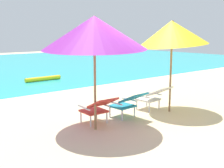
{
  "coord_description": "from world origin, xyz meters",
  "views": [
    {
      "loc": [
        -4.62,
        -5.16,
        2.07
      ],
      "look_at": [
        0.0,
        0.48,
        0.75
      ],
      "focal_mm": 46.25,
      "sensor_mm": 36.0,
      "label": 1
    }
  ],
  "objects_px": {
    "swim_buoy": "(43,79)",
    "beach_umbrella_right": "(172,33)",
    "lounge_chair_center": "(127,102)",
    "lounge_chair_right": "(153,96)",
    "lounge_chair_left": "(98,107)",
    "beach_umbrella_left": "(94,33)"
  },
  "relations": [
    {
      "from": "swim_buoy",
      "to": "lounge_chair_center",
      "type": "height_order",
      "value": "lounge_chair_center"
    },
    {
      "from": "swim_buoy",
      "to": "beach_umbrella_right",
      "type": "height_order",
      "value": "beach_umbrella_right"
    },
    {
      "from": "lounge_chair_right",
      "to": "beach_umbrella_left",
      "type": "bearing_deg",
      "value": -172.99
    },
    {
      "from": "beach_umbrella_left",
      "to": "beach_umbrella_right",
      "type": "xyz_separation_m",
      "value": [
        2.36,
        -0.08,
        -0.01
      ]
    },
    {
      "from": "lounge_chair_left",
      "to": "beach_umbrella_right",
      "type": "bearing_deg",
      "value": -8.27
    },
    {
      "from": "lounge_chair_center",
      "to": "lounge_chair_right",
      "type": "relative_size",
      "value": 0.98
    },
    {
      "from": "lounge_chair_left",
      "to": "lounge_chair_right",
      "type": "distance_m",
      "value": 1.86
    },
    {
      "from": "lounge_chair_left",
      "to": "beach_umbrella_right",
      "type": "height_order",
      "value": "beach_umbrella_right"
    },
    {
      "from": "beach_umbrella_right",
      "to": "swim_buoy",
      "type": "bearing_deg",
      "value": 93.46
    },
    {
      "from": "lounge_chair_left",
      "to": "lounge_chair_right",
      "type": "relative_size",
      "value": 0.96
    },
    {
      "from": "lounge_chair_right",
      "to": "beach_umbrella_left",
      "type": "relative_size",
      "value": 0.3
    },
    {
      "from": "beach_umbrella_right",
      "to": "lounge_chair_right",
      "type": "bearing_deg",
      "value": 127.87
    },
    {
      "from": "lounge_chair_center",
      "to": "beach_umbrella_left",
      "type": "height_order",
      "value": "beach_umbrella_left"
    },
    {
      "from": "lounge_chair_center",
      "to": "beach_umbrella_right",
      "type": "height_order",
      "value": "beach_umbrella_right"
    },
    {
      "from": "lounge_chair_right",
      "to": "beach_umbrella_left",
      "type": "xyz_separation_m",
      "value": [
        -2.09,
        -0.26,
        1.65
      ]
    },
    {
      "from": "lounge_chair_right",
      "to": "swim_buoy",
      "type": "bearing_deg",
      "value": 91.23
    },
    {
      "from": "beach_umbrella_left",
      "to": "beach_umbrella_right",
      "type": "height_order",
      "value": "beach_umbrella_left"
    },
    {
      "from": "swim_buoy",
      "to": "beach_umbrella_right",
      "type": "relative_size",
      "value": 0.66
    },
    {
      "from": "swim_buoy",
      "to": "lounge_chair_left",
      "type": "bearing_deg",
      "value": -105.37
    },
    {
      "from": "swim_buoy",
      "to": "beach_umbrella_left",
      "type": "xyz_separation_m",
      "value": [
        -1.96,
        -6.49,
        1.96
      ]
    },
    {
      "from": "lounge_chair_center",
      "to": "lounge_chair_right",
      "type": "height_order",
      "value": "same"
    },
    {
      "from": "lounge_chair_center",
      "to": "beach_umbrella_right",
      "type": "bearing_deg",
      "value": -10.69
    }
  ]
}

